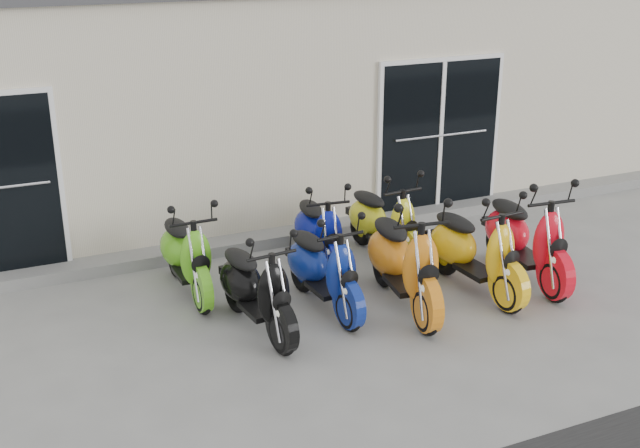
{
  "coord_description": "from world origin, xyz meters",
  "views": [
    {
      "loc": [
        -3.61,
        -7.44,
        4.04
      ],
      "look_at": [
        0.0,
        0.6,
        0.75
      ],
      "focal_mm": 45.0,
      "sensor_mm": 36.0,
      "label": 1
    }
  ],
  "objects_px": {
    "scooter_front_black": "(256,277)",
    "scooter_back_green": "(186,244)",
    "scooter_back_blue": "(319,223)",
    "scooter_front_orange_a": "(404,249)",
    "scooter_front_red": "(527,226)",
    "scooter_front_blue": "(323,257)",
    "scooter_back_yellow": "(384,212)",
    "scooter_front_orange_b": "(476,239)"
  },
  "relations": [
    {
      "from": "scooter_front_black",
      "to": "scooter_back_green",
      "type": "xyz_separation_m",
      "value": [
        -0.41,
        1.2,
        0.0
      ]
    },
    {
      "from": "scooter_front_orange_a",
      "to": "scooter_front_black",
      "type": "bearing_deg",
      "value": -177.05
    },
    {
      "from": "scooter_front_orange_b",
      "to": "scooter_back_blue",
      "type": "bearing_deg",
      "value": 131.97
    },
    {
      "from": "scooter_front_orange_b",
      "to": "scooter_back_blue",
      "type": "relative_size",
      "value": 1.09
    },
    {
      "from": "scooter_front_blue",
      "to": "scooter_back_yellow",
      "type": "distance_m",
      "value": 1.65
    },
    {
      "from": "scooter_back_green",
      "to": "scooter_back_blue",
      "type": "xyz_separation_m",
      "value": [
        1.68,
        0.01,
        -0.01
      ]
    },
    {
      "from": "scooter_front_orange_a",
      "to": "scooter_front_blue",
      "type": "bearing_deg",
      "value": 166.29
    },
    {
      "from": "scooter_front_red",
      "to": "scooter_front_orange_a",
      "type": "bearing_deg",
      "value": -172.41
    },
    {
      "from": "scooter_back_blue",
      "to": "scooter_front_black",
      "type": "bearing_deg",
      "value": -128.41
    },
    {
      "from": "scooter_front_orange_a",
      "to": "scooter_front_red",
      "type": "bearing_deg",
      "value": 9.71
    },
    {
      "from": "scooter_front_blue",
      "to": "scooter_back_yellow",
      "type": "bearing_deg",
      "value": 34.04
    },
    {
      "from": "scooter_front_red",
      "to": "scooter_front_blue",
      "type": "bearing_deg",
      "value": 179.62
    },
    {
      "from": "scooter_front_orange_a",
      "to": "scooter_front_red",
      "type": "xyz_separation_m",
      "value": [
        1.71,
        0.06,
        -0.02
      ]
    },
    {
      "from": "scooter_front_black",
      "to": "scooter_back_yellow",
      "type": "distance_m",
      "value": 2.47
    },
    {
      "from": "scooter_back_yellow",
      "to": "scooter_front_blue",
      "type": "bearing_deg",
      "value": -147.23
    },
    {
      "from": "scooter_front_blue",
      "to": "scooter_front_black",
      "type": "bearing_deg",
      "value": -171.39
    },
    {
      "from": "scooter_front_red",
      "to": "scooter_front_orange_b",
      "type": "bearing_deg",
      "value": -171.32
    },
    {
      "from": "scooter_front_blue",
      "to": "scooter_front_orange_b",
      "type": "relative_size",
      "value": 0.94
    },
    {
      "from": "scooter_front_orange_b",
      "to": "scooter_front_black",
      "type": "bearing_deg",
      "value": 173.58
    },
    {
      "from": "scooter_front_orange_a",
      "to": "scooter_back_green",
      "type": "xyz_separation_m",
      "value": [
        -2.1,
        1.35,
        -0.09
      ]
    },
    {
      "from": "scooter_front_orange_a",
      "to": "scooter_back_blue",
      "type": "distance_m",
      "value": 1.43
    },
    {
      "from": "scooter_front_orange_a",
      "to": "scooter_front_orange_b",
      "type": "distance_m",
      "value": 0.96
    },
    {
      "from": "scooter_front_orange_a",
      "to": "scooter_back_yellow",
      "type": "bearing_deg",
      "value": 78.02
    },
    {
      "from": "scooter_back_blue",
      "to": "scooter_back_yellow",
      "type": "xyz_separation_m",
      "value": [
        0.9,
        -0.02,
        0.02
      ]
    },
    {
      "from": "scooter_back_yellow",
      "to": "scooter_front_orange_b",
      "type": "bearing_deg",
      "value": -75.05
    },
    {
      "from": "scooter_front_red",
      "to": "scooter_back_blue",
      "type": "height_order",
      "value": "scooter_front_red"
    },
    {
      "from": "scooter_front_blue",
      "to": "scooter_front_orange_b",
      "type": "height_order",
      "value": "scooter_front_orange_b"
    },
    {
      "from": "scooter_back_green",
      "to": "scooter_back_blue",
      "type": "relative_size",
      "value": 1.02
    },
    {
      "from": "scooter_front_red",
      "to": "scooter_back_green",
      "type": "xyz_separation_m",
      "value": [
        -3.81,
        1.29,
        -0.07
      ]
    },
    {
      "from": "scooter_front_orange_b",
      "to": "scooter_back_blue",
      "type": "height_order",
      "value": "scooter_front_orange_b"
    },
    {
      "from": "scooter_front_red",
      "to": "scooter_back_yellow",
      "type": "relative_size",
      "value": 1.1
    },
    {
      "from": "scooter_front_orange_a",
      "to": "scooter_back_yellow",
      "type": "xyz_separation_m",
      "value": [
        0.48,
        1.34,
        -0.08
      ]
    },
    {
      "from": "scooter_back_blue",
      "to": "scooter_back_yellow",
      "type": "distance_m",
      "value": 0.9
    },
    {
      "from": "scooter_front_orange_b",
      "to": "scooter_front_red",
      "type": "height_order",
      "value": "scooter_front_red"
    },
    {
      "from": "scooter_front_orange_a",
      "to": "scooter_back_blue",
      "type": "bearing_deg",
      "value": 114.89
    },
    {
      "from": "scooter_back_green",
      "to": "scooter_back_blue",
      "type": "distance_m",
      "value": 1.68
    },
    {
      "from": "scooter_front_black",
      "to": "scooter_front_orange_b",
      "type": "bearing_deg",
      "value": -8.68
    },
    {
      "from": "scooter_front_orange_b",
      "to": "scooter_back_green",
      "type": "distance_m",
      "value": 3.33
    },
    {
      "from": "scooter_front_black",
      "to": "scooter_back_blue",
      "type": "height_order",
      "value": "scooter_front_black"
    },
    {
      "from": "scooter_back_green",
      "to": "scooter_back_yellow",
      "type": "height_order",
      "value": "scooter_back_yellow"
    },
    {
      "from": "scooter_front_orange_b",
      "to": "scooter_front_orange_a",
      "type": "bearing_deg",
      "value": 177.35
    },
    {
      "from": "scooter_front_blue",
      "to": "scooter_front_orange_b",
      "type": "distance_m",
      "value": 1.81
    }
  ]
}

